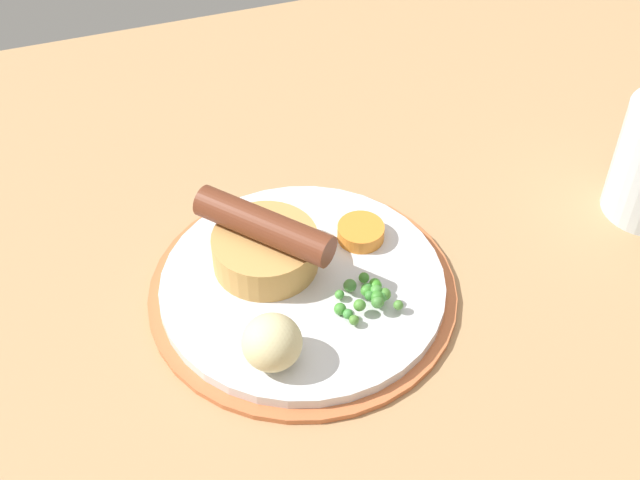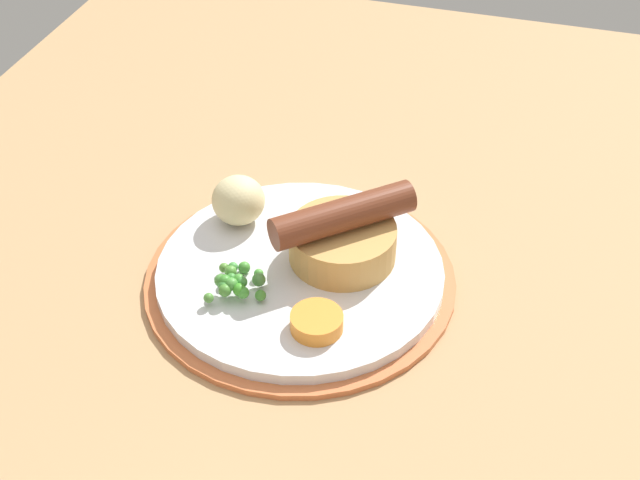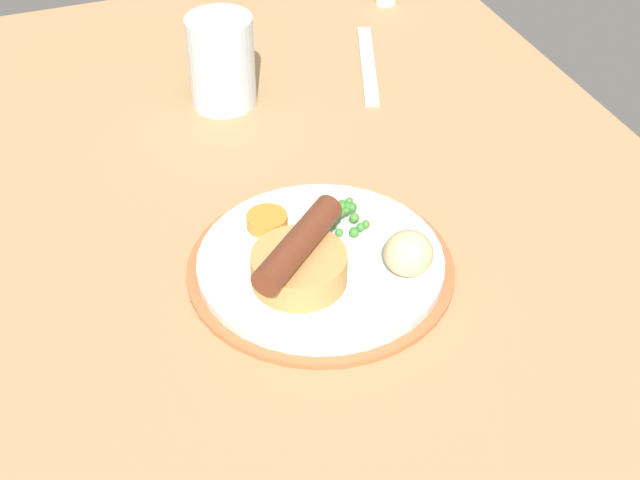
{
  "view_description": "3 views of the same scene",
  "coord_description": "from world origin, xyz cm",
  "px_view_note": "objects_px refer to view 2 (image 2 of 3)",
  "views": [
    {
      "loc": [
        18.31,
        44.08,
        54.1
      ],
      "look_at": [
        3.97,
        -0.03,
        7.18
      ],
      "focal_mm": 50.0,
      "sensor_mm": 36.0,
      "label": 1
    },
    {
      "loc": [
        -41.51,
        -14.52,
        48.41
      ],
      "look_at": [
        6.87,
        -0.09,
        6.43
      ],
      "focal_mm": 50.0,
      "sensor_mm": 36.0,
      "label": 2
    },
    {
      "loc": [
        60.14,
        -19.04,
        55.13
      ],
      "look_at": [
        5.84,
        1.02,
        6.52
      ],
      "focal_mm": 50.0,
      "sensor_mm": 36.0,
      "label": 3
    }
  ],
  "objects_px": {
    "pea_pile": "(235,281)",
    "potato_chunk_0": "(238,200)",
    "sausage_pudding": "(343,235)",
    "dinner_plate": "(300,276)",
    "carrot_slice_1": "(316,324)"
  },
  "relations": [
    {
      "from": "sausage_pudding",
      "to": "carrot_slice_1",
      "type": "height_order",
      "value": "sausage_pudding"
    },
    {
      "from": "pea_pile",
      "to": "potato_chunk_0",
      "type": "xyz_separation_m",
      "value": [
        0.08,
        0.03,
        0.01
      ]
    },
    {
      "from": "potato_chunk_0",
      "to": "carrot_slice_1",
      "type": "height_order",
      "value": "potato_chunk_0"
    },
    {
      "from": "sausage_pudding",
      "to": "carrot_slice_1",
      "type": "distance_m",
      "value": 0.08
    },
    {
      "from": "pea_pile",
      "to": "potato_chunk_0",
      "type": "bearing_deg",
      "value": 18.73
    },
    {
      "from": "sausage_pudding",
      "to": "carrot_slice_1",
      "type": "xyz_separation_m",
      "value": [
        -0.08,
        -0.0,
        -0.02
      ]
    },
    {
      "from": "dinner_plate",
      "to": "sausage_pudding",
      "type": "relative_size",
      "value": 2.38
    },
    {
      "from": "dinner_plate",
      "to": "sausage_pudding",
      "type": "xyz_separation_m",
      "value": [
        0.02,
        -0.03,
        0.03
      ]
    },
    {
      "from": "carrot_slice_1",
      "to": "sausage_pudding",
      "type": "bearing_deg",
      "value": 2.44
    },
    {
      "from": "dinner_plate",
      "to": "potato_chunk_0",
      "type": "distance_m",
      "value": 0.08
    },
    {
      "from": "dinner_plate",
      "to": "carrot_slice_1",
      "type": "distance_m",
      "value": 0.07
    },
    {
      "from": "potato_chunk_0",
      "to": "carrot_slice_1",
      "type": "relative_size",
      "value": 1.14
    },
    {
      "from": "sausage_pudding",
      "to": "pea_pile",
      "type": "distance_m",
      "value": 0.09
    },
    {
      "from": "carrot_slice_1",
      "to": "pea_pile",
      "type": "bearing_deg",
      "value": 72.52
    },
    {
      "from": "potato_chunk_0",
      "to": "carrot_slice_1",
      "type": "bearing_deg",
      "value": -136.97
    }
  ]
}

